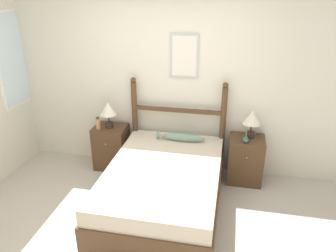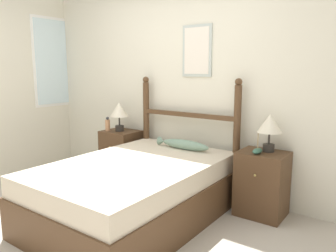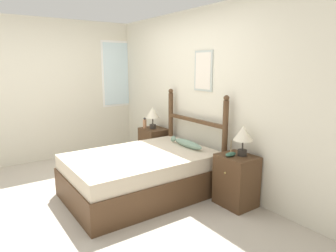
# 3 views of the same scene
# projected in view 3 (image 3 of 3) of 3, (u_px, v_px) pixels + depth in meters

# --- Properties ---
(ground_plane) EXTENTS (16.00, 16.00, 0.00)m
(ground_plane) POSITION_uv_depth(u_px,v_px,m) (90.00, 200.00, 3.93)
(ground_plane) COLOR #B7AD9E
(wall_back) EXTENTS (6.40, 0.08, 2.55)m
(wall_back) POSITION_uv_depth(u_px,v_px,m) (193.00, 95.00, 4.64)
(wall_back) COLOR beige
(wall_back) RESTS_ON ground_plane
(wall_left) EXTENTS (0.08, 6.40, 2.55)m
(wall_left) POSITION_uv_depth(u_px,v_px,m) (45.00, 91.00, 5.40)
(wall_left) COLOR beige
(wall_left) RESTS_ON ground_plane
(bed) EXTENTS (1.32, 1.95, 0.57)m
(bed) POSITION_uv_depth(u_px,v_px,m) (141.00, 174.00, 4.07)
(bed) COLOR #4C331E
(bed) RESTS_ON ground_plane
(headboard) EXTENTS (1.32, 0.08, 1.36)m
(headboard) POSITION_uv_depth(u_px,v_px,m) (195.00, 134.00, 4.50)
(headboard) COLOR #4C331E
(headboard) RESTS_ON ground_plane
(nightstand_left) EXTENTS (0.46, 0.41, 0.65)m
(nightstand_left) POSITION_uv_depth(u_px,v_px,m) (154.00, 146.00, 5.29)
(nightstand_left) COLOR #4C331E
(nightstand_left) RESTS_ON ground_plane
(nightstand_right) EXTENTS (0.46, 0.41, 0.65)m
(nightstand_right) POSITION_uv_depth(u_px,v_px,m) (236.00, 180.00, 3.74)
(nightstand_right) COLOR #4C331E
(nightstand_right) RESTS_ON ground_plane
(table_lamp_left) EXTENTS (0.24, 0.24, 0.38)m
(table_lamp_left) POSITION_uv_depth(u_px,v_px,m) (153.00, 114.00, 5.15)
(table_lamp_left) COLOR #2D2823
(table_lamp_left) RESTS_ON nightstand_left
(table_lamp_right) EXTENTS (0.24, 0.24, 0.38)m
(table_lamp_right) POSITION_uv_depth(u_px,v_px,m) (243.00, 135.00, 3.63)
(table_lamp_right) COLOR #2D2823
(table_lamp_right) RESTS_ON nightstand_right
(bottle) EXTENTS (0.06, 0.06, 0.19)m
(bottle) POSITION_uv_depth(u_px,v_px,m) (145.00, 123.00, 5.25)
(bottle) COLOR tan
(bottle) RESTS_ON nightstand_left
(model_boat) EXTENTS (0.08, 0.16, 0.20)m
(model_boat) POSITION_uv_depth(u_px,v_px,m) (231.00, 154.00, 3.64)
(model_boat) COLOR #386651
(model_boat) RESTS_ON nightstand_right
(fish_pillow) EXTENTS (0.65, 0.11, 0.11)m
(fish_pillow) POSITION_uv_depth(u_px,v_px,m) (187.00, 143.00, 4.33)
(fish_pillow) COLOR gray
(fish_pillow) RESTS_ON bed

